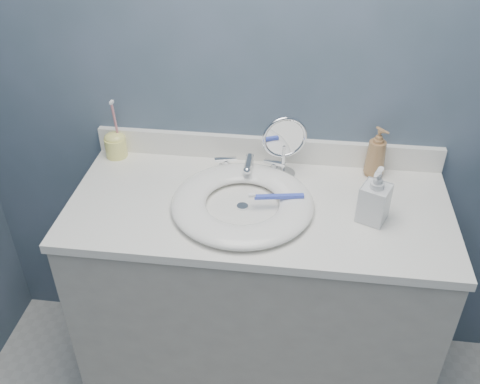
% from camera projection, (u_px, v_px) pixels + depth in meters
% --- Properties ---
extents(back_wall, '(2.20, 0.02, 2.40)m').
position_uv_depth(back_wall, '(269.00, 75.00, 1.74)').
color(back_wall, '#3F525F').
rests_on(back_wall, ground).
extents(vanity_cabinet, '(1.20, 0.55, 0.85)m').
position_uv_depth(vanity_cabinet, '(257.00, 302.00, 1.97)').
color(vanity_cabinet, '#B2AEA2').
rests_on(vanity_cabinet, ground).
extents(countertop, '(1.22, 0.57, 0.03)m').
position_uv_depth(countertop, '(259.00, 207.00, 1.72)').
color(countertop, white).
rests_on(countertop, vanity_cabinet).
extents(backsplash, '(1.22, 0.02, 0.09)m').
position_uv_depth(backsplash, '(266.00, 149.00, 1.89)').
color(backsplash, white).
rests_on(backsplash, countertop).
extents(basin, '(0.45, 0.45, 0.04)m').
position_uv_depth(basin, '(242.00, 203.00, 1.68)').
color(basin, white).
rests_on(basin, countertop).
extents(drain, '(0.04, 0.04, 0.01)m').
position_uv_depth(drain, '(242.00, 207.00, 1.69)').
color(drain, silver).
rests_on(drain, countertop).
extents(faucet, '(0.25, 0.13, 0.07)m').
position_uv_depth(faucet, '(249.00, 167.00, 1.83)').
color(faucet, silver).
rests_on(faucet, countertop).
extents(makeup_mirror, '(0.15, 0.09, 0.22)m').
position_uv_depth(makeup_mirror, '(284.00, 144.00, 1.77)').
color(makeup_mirror, silver).
rests_on(makeup_mirror, countertop).
extents(soap_bottle_amber, '(0.10, 0.10, 0.18)m').
position_uv_depth(soap_bottle_amber, '(376.00, 152.00, 1.79)').
color(soap_bottle_amber, '#9B7046').
rests_on(soap_bottle_amber, countertop).
extents(soap_bottle_clear, '(0.11, 0.11, 0.18)m').
position_uv_depth(soap_bottle_clear, '(375.00, 195.00, 1.59)').
color(soap_bottle_clear, silver).
rests_on(soap_bottle_clear, countertop).
extents(toothbrush_holder, '(0.08, 0.08, 0.22)m').
position_uv_depth(toothbrush_holder, '(115.00, 144.00, 1.91)').
color(toothbrush_holder, '#F8F27C').
rests_on(toothbrush_holder, countertop).
extents(toothbrush_lying, '(0.17, 0.04, 0.02)m').
position_uv_depth(toothbrush_lying, '(277.00, 197.00, 1.66)').
color(toothbrush_lying, blue).
rests_on(toothbrush_lying, basin).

